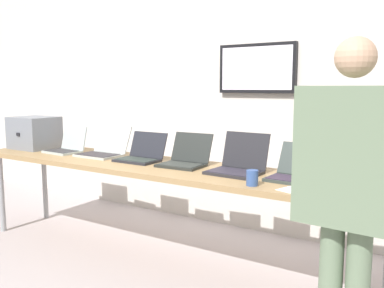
% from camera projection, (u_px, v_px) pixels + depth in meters
% --- Properties ---
extents(ground, '(8.00, 8.00, 0.04)m').
position_uv_depth(ground, '(159.00, 263.00, 3.37)').
color(ground, '#A79B9D').
extents(back_wall, '(8.00, 0.11, 2.70)m').
position_uv_depth(back_wall, '(227.00, 91.00, 4.13)').
color(back_wall, beige).
rests_on(back_wall, ground).
extents(workbench, '(3.61, 0.70, 0.79)m').
position_uv_depth(workbench, '(158.00, 170.00, 3.27)').
color(workbench, '#99784E').
rests_on(workbench, ground).
extents(equipment_box, '(0.42, 0.37, 0.31)m').
position_uv_depth(equipment_box, '(35.00, 133.00, 4.10)').
color(equipment_box, slate).
rests_on(equipment_box, workbench).
extents(laptop_station_0, '(0.33, 0.30, 0.24)m').
position_uv_depth(laptop_station_0, '(67.00, 146.00, 3.86)').
color(laptop_station_0, '#A8B4B3').
rests_on(laptop_station_0, workbench).
extents(laptop_station_1, '(0.38, 0.36, 0.26)m').
position_uv_depth(laptop_station_1, '(104.00, 149.00, 3.68)').
color(laptop_station_1, '#B1B6B4').
rests_on(laptop_station_1, workbench).
extents(laptop_station_2, '(0.35, 0.30, 0.23)m').
position_uv_depth(laptop_station_2, '(141.00, 154.00, 3.42)').
color(laptop_station_2, '#23242C').
rests_on(laptop_station_2, workbench).
extents(laptop_station_3, '(0.35, 0.34, 0.24)m').
position_uv_depth(laptop_station_3, '(185.00, 158.00, 3.21)').
color(laptop_station_3, '#252827').
rests_on(laptop_station_3, workbench).
extents(laptop_station_4, '(0.37, 0.36, 0.28)m').
position_uv_depth(laptop_station_4, '(238.00, 164.00, 2.94)').
color(laptop_station_4, '#25252A').
rests_on(laptop_station_4, workbench).
extents(laptop_station_5, '(0.39, 0.36, 0.23)m').
position_uv_depth(laptop_station_5, '(301.00, 172.00, 2.70)').
color(laptop_station_5, '#333C39').
rests_on(laptop_station_5, workbench).
extents(laptop_station_6, '(0.39, 0.30, 0.24)m').
position_uv_depth(laptop_station_6, '(373.00, 180.00, 2.46)').
color(laptop_station_6, black).
rests_on(laptop_station_6, workbench).
extents(person, '(0.46, 0.61, 1.61)m').
position_uv_depth(person, '(350.00, 181.00, 1.88)').
color(person, slate).
rests_on(person, ground).
extents(coffee_mug, '(0.07, 0.07, 0.10)m').
position_uv_depth(coffee_mug, '(252.00, 178.00, 2.56)').
color(coffee_mug, '#345292').
rests_on(coffee_mug, workbench).
extents(paper_sheet, '(0.29, 0.35, 0.00)m').
position_uv_depth(paper_sheet, '(305.00, 189.00, 2.47)').
color(paper_sheet, white).
rests_on(paper_sheet, workbench).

